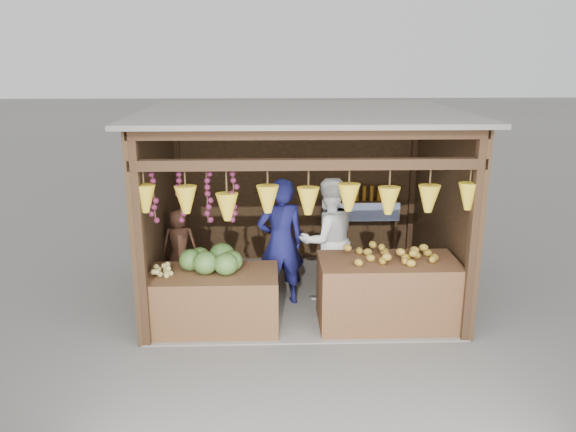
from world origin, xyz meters
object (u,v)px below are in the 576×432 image
object	(u,v)px
woman_standing	(328,240)
counter_left	(213,300)
counter_right	(387,293)
vendor_seated	(179,243)
man_standing	(281,243)

from	to	relation	value
woman_standing	counter_left	bearing A→B (deg)	9.62
counter_right	woman_standing	size ratio (longest dim) A/B	0.98
counter_left	woman_standing	xyz separation A→B (m)	(1.54, 0.85, 0.51)
counter_right	vendor_seated	xyz separation A→B (m)	(-2.79, 1.07, 0.34)
counter_right	vendor_seated	bearing A→B (deg)	158.98
counter_right	man_standing	xyz separation A→B (m)	(-1.35, 0.69, 0.46)
man_standing	vendor_seated	xyz separation A→B (m)	(-1.45, 0.39, -0.12)
counter_left	woman_standing	size ratio (longest dim) A/B	0.94
counter_left	counter_right	xyz separation A→B (m)	(2.23, 0.00, 0.07)
counter_left	man_standing	distance (m)	1.24
vendor_seated	man_standing	bearing A→B (deg)	162.09
counter_right	vendor_seated	distance (m)	3.01
woman_standing	vendor_seated	size ratio (longest dim) A/B	1.76
counter_right	woman_standing	world-z (taller)	woman_standing
counter_left	man_standing	xyz separation A→B (m)	(0.88, 0.69, 0.53)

